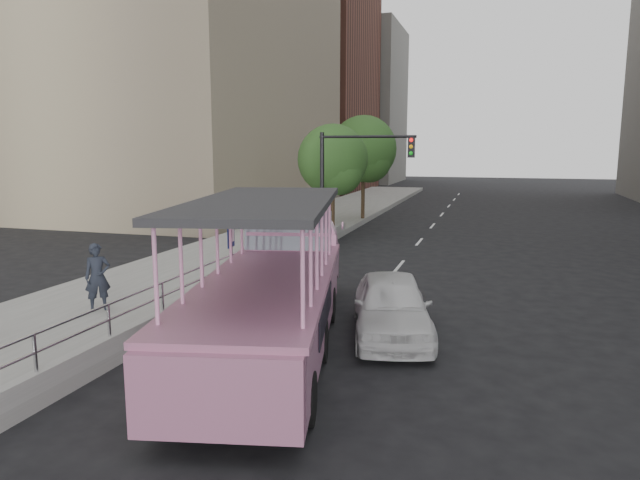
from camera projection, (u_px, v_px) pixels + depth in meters
ground at (284, 350)px, 12.96m from camera, size 160.00×160.00×0.00m
sidewalk at (240, 253)px, 24.04m from camera, size 5.50×80.00×0.30m
kerb_wall at (203, 297)px, 15.68m from camera, size 0.24×30.00×0.36m
guardrail at (203, 273)px, 15.57m from camera, size 0.07×22.00×0.71m
duck_boat at (276, 288)px, 13.32m from camera, size 4.71×10.86×3.51m
car at (392, 306)px, 13.79m from camera, size 2.80×4.76×1.52m
pedestrian_near at (98, 277)px, 14.91m from camera, size 0.76×0.77×1.79m
parking_sign at (231, 251)px, 16.32m from camera, size 0.10×0.57×2.56m
traffic_signal at (348, 172)px, 24.68m from camera, size 4.20×0.32×5.20m
street_tree_near at (334, 162)px, 28.33m from camera, size 3.52×3.52×5.72m
street_tree_far at (365, 152)px, 33.85m from camera, size 3.97×3.97×6.45m
midrise_brick at (284, 68)px, 61.38m from camera, size 18.00×16.00×26.00m
midrise_stone_b at (340, 106)px, 76.38m from camera, size 16.00×14.00×20.00m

